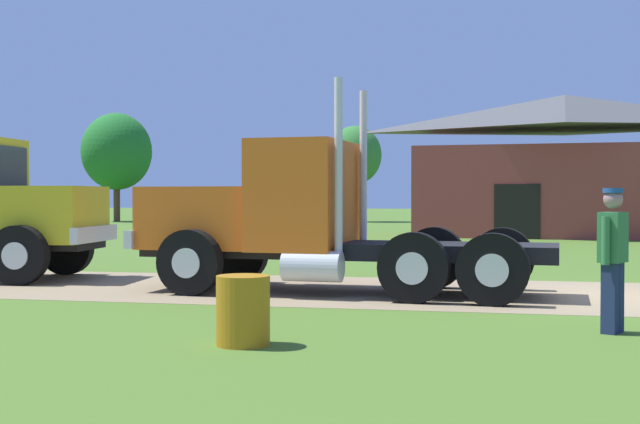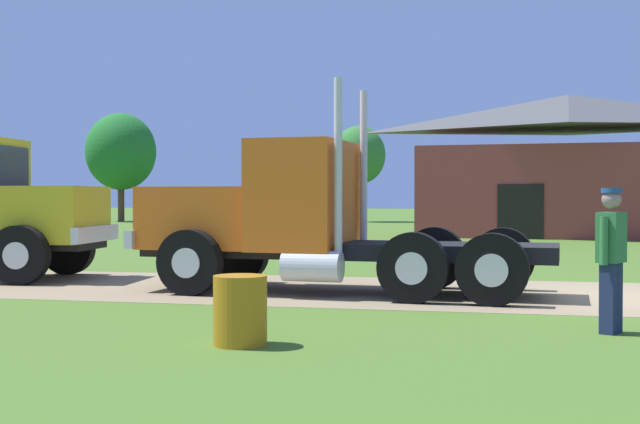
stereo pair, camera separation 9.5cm
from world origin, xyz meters
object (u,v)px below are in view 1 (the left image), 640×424
truck_foreground_white (294,221)px  visitor_standing_near (613,254)px  steel_barrel (243,310)px  shed_building (565,168)px

truck_foreground_white → visitor_standing_near: size_ratio=4.15×
steel_barrel → shed_building: shed_building is taller
truck_foreground_white → visitor_standing_near: bearing=-36.5°
truck_foreground_white → steel_barrel: bearing=-81.9°
visitor_standing_near → shed_building: shed_building is taller
visitor_standing_near → shed_building: bearing=87.5°
visitor_standing_near → steel_barrel: (-4.27, -1.82, -0.59)m
visitor_standing_near → shed_building: 26.11m
steel_barrel → visitor_standing_near: bearing=23.1°
shed_building → steel_barrel: bearing=-101.0°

